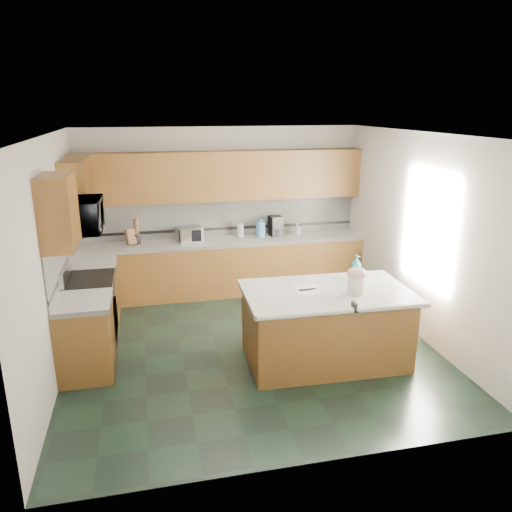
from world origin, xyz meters
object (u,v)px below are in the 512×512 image
object	(u,v)px
coffee_maker	(275,226)
island_base	(325,328)
island_top	(327,293)
treat_jar	(356,285)
knife_block	(131,237)
soap_bottle_island	(356,268)
toaster_oven	(189,234)

from	to	relation	value
coffee_maker	island_base	bearing A→B (deg)	-100.16
island_base	island_top	xyz separation A→B (m)	(0.00, 0.00, 0.46)
treat_jar	knife_block	bearing A→B (deg)	142.91
island_top	treat_jar	xyz separation A→B (m)	(0.29, -0.17, 0.14)
soap_bottle_island	coffee_maker	distance (m)	2.42
treat_jar	coffee_maker	xyz separation A→B (m)	(-0.22, 2.81, 0.06)
soap_bottle_island	toaster_oven	bearing A→B (deg)	112.50
island_base	coffee_maker	distance (m)	2.72
island_top	knife_block	distance (m)	3.47
island_top	toaster_oven	distance (m)	2.95
island_top	knife_block	world-z (taller)	knife_block
coffee_maker	soap_bottle_island	bearing A→B (deg)	-89.04
island_top	treat_jar	distance (m)	0.36
toaster_oven	knife_block	bearing A→B (deg)	163.44
island_base	treat_jar	distance (m)	0.69
soap_bottle_island	toaster_oven	xyz separation A→B (m)	(-1.85, 2.35, -0.05)
treat_jar	island_top	bearing A→B (deg)	159.90
treat_jar	toaster_oven	size ratio (longest dim) A/B	0.54
island_base	island_top	distance (m)	0.46
treat_jar	soap_bottle_island	bearing A→B (deg)	76.91
treat_jar	coffee_maker	bearing A→B (deg)	104.54
island_base	toaster_oven	bearing A→B (deg)	119.53
soap_bottle_island	knife_block	world-z (taller)	soap_bottle_island
soap_bottle_island	knife_block	size ratio (longest dim) A/B	1.35
soap_bottle_island	treat_jar	bearing A→B (deg)	-128.68
treat_jar	knife_block	distance (m)	3.79
island_top	treat_jar	bearing A→B (deg)	-28.32
island_base	coffee_maker	size ratio (longest dim) A/B	5.60
treat_jar	island_base	bearing A→B (deg)	159.90
island_base	knife_block	distance (m)	3.52
island_top	coffee_maker	bearing A→B (deg)	90.27
knife_block	toaster_oven	world-z (taller)	knife_block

